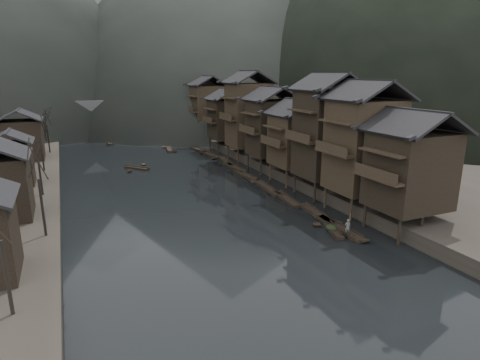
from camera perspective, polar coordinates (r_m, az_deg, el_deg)
water at (r=41.94m, az=-3.07°, el=-7.03°), size 300.00×300.00×0.00m
right_bank at (r=91.75m, az=8.64°, el=5.61°), size 40.00×200.00×1.80m
stilt_houses at (r=64.17m, az=5.22°, el=8.96°), size 9.00×67.60×16.26m
left_houses at (r=57.83m, az=-30.24°, el=2.96°), size 8.10×53.20×8.73m
bare_trees at (r=60.50m, az=-26.79°, el=4.79°), size 3.91×72.56×7.81m
moored_sampans at (r=64.48m, az=0.13°, el=1.13°), size 3.20×61.04×0.47m
midriver_boats at (r=91.38m, az=-14.46°, el=4.82°), size 12.47×49.10×0.45m
stone_bridge at (r=109.77m, az=-16.72°, el=8.91°), size 40.00×6.00×9.00m
hero_sampan at (r=42.24m, az=13.11°, el=-6.96°), size 2.31×4.68×0.43m
cargo_heap at (r=42.15m, az=12.91°, el=-6.21°), size 1.03×1.35×0.62m
boatman at (r=41.04m, az=15.09°, el=-6.17°), size 0.70×0.58×1.65m
bamboo_pole at (r=40.36m, az=15.55°, el=-2.86°), size 1.84×2.25×3.27m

